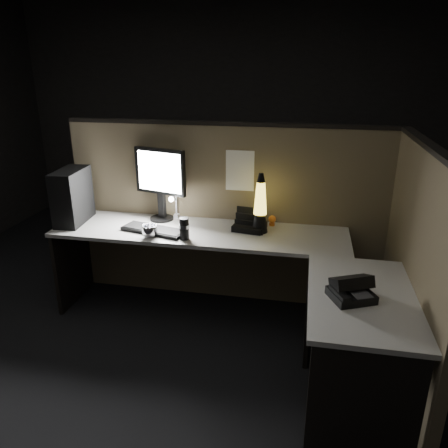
% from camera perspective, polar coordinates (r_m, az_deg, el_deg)
% --- Properties ---
extents(floor, '(6.00, 6.00, 0.00)m').
position_cam_1_polar(floor, '(3.24, -2.96, -17.08)').
color(floor, black).
rests_on(floor, ground).
extents(room_shell, '(6.00, 6.00, 6.00)m').
position_cam_1_polar(room_shell, '(2.59, -3.62, 12.67)').
color(room_shell, silver).
rests_on(room_shell, ground).
extents(partition_back, '(2.66, 0.06, 1.50)m').
position_cam_1_polar(partition_back, '(3.68, 0.30, 1.10)').
color(partition_back, brown).
rests_on(partition_back, ground).
extents(partition_right, '(0.06, 1.66, 1.50)m').
position_cam_1_polar(partition_right, '(2.94, 23.49, -5.90)').
color(partition_right, brown).
rests_on(partition_right, ground).
extents(desk, '(2.60, 1.60, 0.73)m').
position_cam_1_polar(desk, '(3.11, 1.20, -6.13)').
color(desk, beige).
rests_on(desk, ground).
extents(pc_tower, '(0.22, 0.43, 0.44)m').
position_cam_1_polar(pc_tower, '(3.74, -19.21, 3.43)').
color(pc_tower, black).
rests_on(pc_tower, desk).
extents(monitor, '(0.45, 0.20, 0.59)m').
position_cam_1_polar(monitor, '(3.60, -8.32, 6.04)').
color(monitor, black).
rests_on(monitor, desk).
extents(keyboard, '(0.54, 0.29, 0.02)m').
position_cam_1_polar(keyboard, '(3.43, -9.15, -0.79)').
color(keyboard, black).
rests_on(keyboard, desk).
extents(mouse, '(0.08, 0.06, 0.03)m').
position_cam_1_polar(mouse, '(3.41, -9.15, -0.83)').
color(mouse, black).
rests_on(mouse, desk).
extents(clip_lamp, '(0.04, 0.17, 0.22)m').
position_cam_1_polar(clip_lamp, '(3.63, -6.56, 2.49)').
color(clip_lamp, white).
rests_on(clip_lamp, desk).
extents(organizer, '(0.26, 0.24, 0.18)m').
position_cam_1_polar(organizer, '(3.43, 3.39, -0.04)').
color(organizer, black).
rests_on(organizer, desk).
extents(lava_lamp, '(0.12, 0.12, 0.46)m').
position_cam_1_polar(lava_lamp, '(3.34, 4.75, 2.10)').
color(lava_lamp, black).
rests_on(lava_lamp, desk).
extents(travel_mug, '(0.07, 0.07, 0.16)m').
position_cam_1_polar(travel_mug, '(3.23, -5.21, -0.61)').
color(travel_mug, black).
rests_on(travel_mug, desk).
extents(steel_mug, '(0.15, 0.15, 0.09)m').
position_cam_1_polar(steel_mug, '(3.32, -9.68, -0.92)').
color(steel_mug, silver).
rests_on(steel_mug, desk).
extents(figurine, '(0.06, 0.06, 0.06)m').
position_cam_1_polar(figurine, '(3.52, 6.31, 0.63)').
color(figurine, orange).
rests_on(figurine, desk).
extents(pinned_paper, '(0.23, 0.00, 0.33)m').
position_cam_1_polar(pinned_paper, '(3.52, 2.09, 6.96)').
color(pinned_paper, white).
rests_on(pinned_paper, partition_back).
extents(desk_phone, '(0.28, 0.28, 0.13)m').
position_cam_1_polar(desk_phone, '(2.55, 16.22, -8.24)').
color(desk_phone, black).
rests_on(desk_phone, desk).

